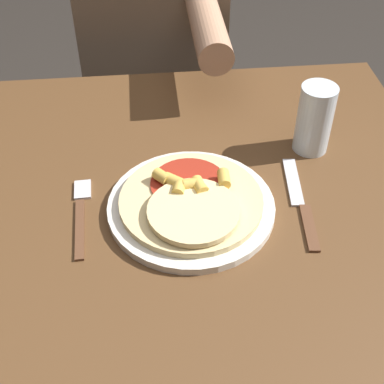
{
  "coord_description": "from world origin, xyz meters",
  "views": [
    {
      "loc": [
        -0.06,
        -0.59,
        1.39
      ],
      "look_at": [
        0.0,
        0.03,
        0.81
      ],
      "focal_mm": 50.0,
      "sensor_mm": 36.0,
      "label": 1
    }
  ],
  "objects_px": {
    "person_diner": "(154,46)",
    "pizza": "(192,201)",
    "plate": "(192,207)",
    "drinking_glass": "(315,119)",
    "fork": "(81,211)",
    "dining_table": "(193,273)",
    "knife": "(301,203)"
  },
  "relations": [
    {
      "from": "pizza",
      "to": "fork",
      "type": "xyz_separation_m",
      "value": [
        -0.18,
        0.02,
        -0.02
      ]
    },
    {
      "from": "person_diner",
      "to": "pizza",
      "type": "bearing_deg",
      "value": -87.21
    },
    {
      "from": "plate",
      "to": "person_diner",
      "type": "height_order",
      "value": "person_diner"
    },
    {
      "from": "dining_table",
      "to": "plate",
      "type": "xyz_separation_m",
      "value": [
        0.0,
        0.03,
        0.14
      ]
    },
    {
      "from": "plate",
      "to": "person_diner",
      "type": "relative_size",
      "value": 0.22
    },
    {
      "from": "knife",
      "to": "drinking_glass",
      "type": "xyz_separation_m",
      "value": [
        0.05,
        0.15,
        0.06
      ]
    },
    {
      "from": "fork",
      "to": "dining_table",
      "type": "bearing_deg",
      "value": -12.49
    },
    {
      "from": "drinking_glass",
      "to": "person_diner",
      "type": "bearing_deg",
      "value": 116.53
    },
    {
      "from": "plate",
      "to": "fork",
      "type": "relative_size",
      "value": 1.56
    },
    {
      "from": "plate",
      "to": "knife",
      "type": "distance_m",
      "value": 0.18
    },
    {
      "from": "dining_table",
      "to": "knife",
      "type": "xyz_separation_m",
      "value": [
        0.18,
        0.02,
        0.13
      ]
    },
    {
      "from": "plate",
      "to": "pizza",
      "type": "distance_m",
      "value": 0.02
    },
    {
      "from": "drinking_glass",
      "to": "person_diner",
      "type": "height_order",
      "value": "person_diner"
    },
    {
      "from": "pizza",
      "to": "drinking_glass",
      "type": "bearing_deg",
      "value": 32.09
    },
    {
      "from": "dining_table",
      "to": "person_diner",
      "type": "distance_m",
      "value": 0.71
    },
    {
      "from": "fork",
      "to": "knife",
      "type": "bearing_deg",
      "value": -2.78
    },
    {
      "from": "dining_table",
      "to": "person_diner",
      "type": "height_order",
      "value": "person_diner"
    },
    {
      "from": "drinking_glass",
      "to": "dining_table",
      "type": "bearing_deg",
      "value": -144.23
    },
    {
      "from": "dining_table",
      "to": "fork",
      "type": "distance_m",
      "value": 0.23
    },
    {
      "from": "dining_table",
      "to": "plate",
      "type": "height_order",
      "value": "plate"
    },
    {
      "from": "dining_table",
      "to": "pizza",
      "type": "distance_m",
      "value": 0.16
    },
    {
      "from": "person_diner",
      "to": "plate",
      "type": "bearing_deg",
      "value": -87.19
    },
    {
      "from": "plate",
      "to": "person_diner",
      "type": "bearing_deg",
      "value": 92.81
    },
    {
      "from": "pizza",
      "to": "person_diner",
      "type": "height_order",
      "value": "person_diner"
    },
    {
      "from": "pizza",
      "to": "person_diner",
      "type": "bearing_deg",
      "value": 92.79
    },
    {
      "from": "knife",
      "to": "plate",
      "type": "bearing_deg",
      "value": 178.41
    },
    {
      "from": "fork",
      "to": "person_diner",
      "type": "relative_size",
      "value": 0.14
    },
    {
      "from": "pizza",
      "to": "dining_table",
      "type": "bearing_deg",
      "value": -93.53
    },
    {
      "from": "pizza",
      "to": "knife",
      "type": "distance_m",
      "value": 0.18
    },
    {
      "from": "dining_table",
      "to": "pizza",
      "type": "height_order",
      "value": "pizza"
    },
    {
      "from": "dining_table",
      "to": "person_diner",
      "type": "xyz_separation_m",
      "value": [
        -0.03,
        0.71,
        0.07
      ]
    },
    {
      "from": "fork",
      "to": "knife",
      "type": "xyz_separation_m",
      "value": [
        0.36,
        -0.02,
        0.0
      ]
    }
  ]
}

